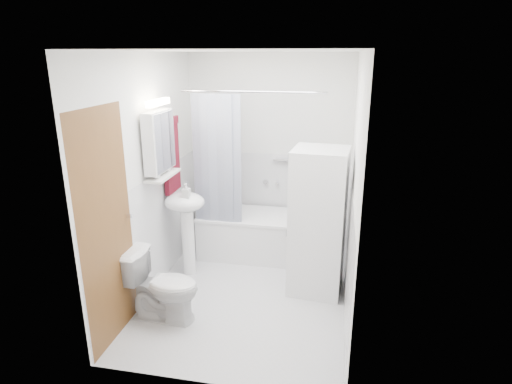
% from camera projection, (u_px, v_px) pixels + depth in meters
% --- Properties ---
extents(floor, '(2.60, 2.60, 0.00)m').
position_uv_depth(floor, '(247.00, 294.00, 4.44)').
color(floor, silver).
rests_on(floor, ground).
extents(room_walls, '(2.60, 2.60, 2.60)m').
position_uv_depth(room_walls, '(246.00, 154.00, 3.99)').
color(room_walls, white).
rests_on(room_walls, ground).
extents(wainscot, '(1.98, 2.58, 2.58)m').
position_uv_depth(wainscot, '(253.00, 229.00, 4.53)').
color(wainscot, white).
rests_on(wainscot, ground).
extents(door, '(0.05, 2.00, 2.00)m').
position_uv_depth(door, '(129.00, 216.00, 3.80)').
color(door, brown).
rests_on(door, ground).
extents(bathtub, '(1.38, 0.65, 0.53)m').
position_uv_depth(bathtub, '(257.00, 233.00, 5.23)').
color(bathtub, white).
rests_on(bathtub, ground).
extents(tub_spout, '(0.04, 0.12, 0.04)m').
position_uv_depth(tub_spout, '(278.00, 183.00, 5.33)').
color(tub_spout, silver).
rests_on(tub_spout, room_walls).
extents(curtain_rod, '(1.56, 0.02, 0.02)m').
position_uv_depth(curtain_rod, '(252.00, 92.00, 4.45)').
color(curtain_rod, silver).
rests_on(curtain_rod, room_walls).
extents(shower_curtain, '(0.55, 0.02, 1.45)m').
position_uv_depth(shower_curtain, '(217.00, 160.00, 4.76)').
color(shower_curtain, '#131F43').
rests_on(shower_curtain, curtain_rod).
extents(sink, '(0.44, 0.37, 1.04)m').
position_uv_depth(sink, '(186.00, 215.00, 4.66)').
color(sink, white).
rests_on(sink, ground).
extents(medicine_cabinet, '(0.13, 0.50, 0.71)m').
position_uv_depth(medicine_cabinet, '(159.00, 140.00, 4.22)').
color(medicine_cabinet, white).
rests_on(medicine_cabinet, room_walls).
extents(shelf, '(0.18, 0.54, 0.02)m').
position_uv_depth(shelf, '(163.00, 175.00, 4.33)').
color(shelf, silver).
rests_on(shelf, room_walls).
extents(shower_caddy, '(0.22, 0.06, 0.02)m').
position_uv_depth(shower_caddy, '(282.00, 159.00, 5.22)').
color(shower_caddy, silver).
rests_on(shower_caddy, room_walls).
extents(towel, '(0.07, 0.35, 0.84)m').
position_uv_depth(towel, '(171.00, 154.00, 4.64)').
color(towel, maroon).
rests_on(towel, room_walls).
extents(washer_dryer, '(0.58, 0.57, 1.51)m').
position_uv_depth(washer_dryer, '(318.00, 222.00, 4.32)').
color(washer_dryer, white).
rests_on(washer_dryer, ground).
extents(toilet, '(0.69, 0.40, 0.67)m').
position_uv_depth(toilet, '(163.00, 286.00, 3.94)').
color(toilet, white).
rests_on(toilet, ground).
extents(soap_pump, '(0.08, 0.17, 0.08)m').
position_uv_depth(soap_pump, '(186.00, 195.00, 4.51)').
color(soap_pump, gray).
rests_on(soap_pump, sink).
extents(shelf_bottle, '(0.07, 0.18, 0.07)m').
position_uv_depth(shelf_bottle, '(157.00, 175.00, 4.18)').
color(shelf_bottle, gray).
rests_on(shelf_bottle, shelf).
extents(shelf_cup, '(0.10, 0.09, 0.10)m').
position_uv_depth(shelf_cup, '(167.00, 167.00, 4.42)').
color(shelf_cup, gray).
rests_on(shelf_cup, shelf).
extents(shampoo_a, '(0.13, 0.17, 0.13)m').
position_uv_depth(shampoo_a, '(297.00, 154.00, 5.16)').
color(shampoo_a, gray).
rests_on(shampoo_a, shower_caddy).
extents(shampoo_b, '(0.08, 0.21, 0.08)m').
position_uv_depth(shampoo_b, '(307.00, 156.00, 5.14)').
color(shampoo_b, '#2B5BAF').
rests_on(shampoo_b, shower_caddy).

